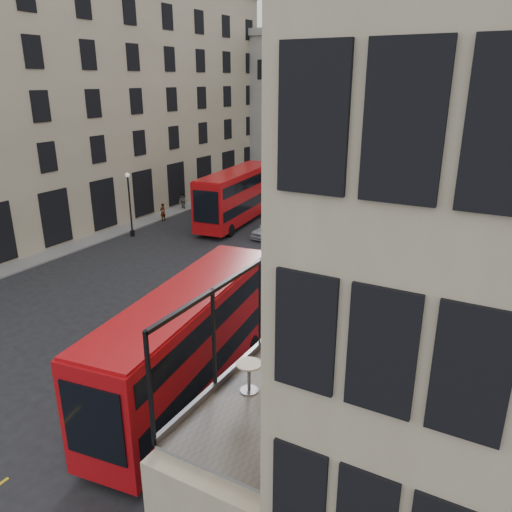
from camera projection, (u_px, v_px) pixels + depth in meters
The scene contains 31 objects.
ground at pixel (146, 420), 19.23m from camera, with size 140.00×140.00×0.00m, color black.
host_building_main at pixel (440, 282), 12.07m from camera, with size 7.26×11.40×15.10m.
host_frontage at pixel (302, 426), 15.50m from camera, with size 3.00×11.00×4.50m, color tan.
cafe_floor at pixel (305, 361), 14.73m from camera, with size 3.00×10.00×0.10m, color slate.
building_left at pixel (52, 92), 44.24m from camera, with size 14.60×50.60×22.00m.
gateway at pixel (382, 107), 57.91m from camera, with size 35.00×10.60×18.00m.
pavement_far at pixel (340, 202), 53.26m from camera, with size 40.00×12.00×0.12m, color slate.
pavement_left at pixel (32, 246), 39.16m from camera, with size 8.00×48.00×0.12m, color slate.
traffic_light_near at pixel (268, 263), 28.76m from camera, with size 0.16×0.20×3.80m.
traffic_light_far at pixel (217, 188), 48.35m from camera, with size 0.16×0.20×3.80m.
street_lamp_a at pixel (130, 208), 41.04m from camera, with size 0.36×0.36×5.33m.
street_lamp_b at pixel (327, 187), 49.18m from camera, with size 0.36×0.36×5.33m.
bus_near at pixel (189, 338), 19.99m from camera, with size 4.16×11.90×4.65m.
bus_far at pixel (237, 194), 44.89m from camera, with size 4.05×12.24×4.79m.
car_a at pixel (272, 228), 41.46m from camera, with size 1.69×4.21×1.43m, color #A4A7AD.
car_b at pixel (301, 225), 42.64m from camera, with size 1.38×3.95×1.30m, color #A9260A.
car_c at pixel (226, 211), 46.86m from camera, with size 1.98×4.87×1.41m, color black.
bicycle at pixel (259, 291), 29.84m from camera, with size 0.62×1.79×0.94m, color gray.
cyclist at pixel (316, 250), 35.77m from camera, with size 0.64×0.42×1.75m, color #BBEA18.
pedestrian_a at pixel (183, 202), 49.93m from camera, with size 0.82×0.64×1.68m, color gray.
pedestrian_b at pixel (333, 198), 51.86m from camera, with size 1.03×0.59×1.59m, color gray.
pedestrian_c at pixel (358, 191), 54.02m from camera, with size 1.11×0.46×1.90m, color gray.
pedestrian_d at pixel (472, 216), 44.59m from camera, with size 0.90×0.58×1.84m, color gray.
pedestrian_e at pixel (163, 212), 46.07m from camera, with size 0.60×0.40×1.65m, color gray.
cafe_table_near at pixel (249, 373), 13.06m from camera, with size 0.67×0.67×0.84m.
cafe_table_mid at pixel (271, 349), 14.26m from camera, with size 0.65×0.65×0.81m.
cafe_table_far at pixel (310, 309), 16.92m from camera, with size 0.55×0.55×0.69m.
cafe_chair_a at pixel (286, 402), 12.30m from camera, with size 0.53×0.53×0.96m.
cafe_chair_b at pixel (335, 370), 13.66m from camera, with size 0.56×0.56×0.95m.
cafe_chair_c at pixel (353, 342), 15.22m from camera, with size 0.41×0.41×0.80m.
cafe_chair_d at pixel (361, 313), 17.00m from camera, with size 0.48×0.48×0.94m.
Camera 1 is at (11.48, -11.93, 12.41)m, focal length 35.00 mm.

